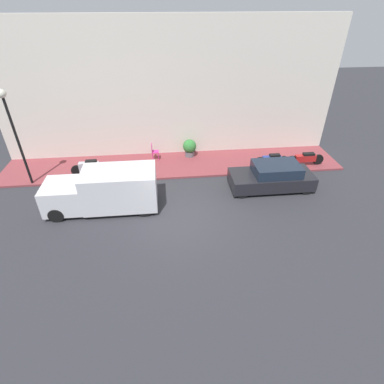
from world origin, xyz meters
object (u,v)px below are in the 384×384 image
(delivery_van, at_px, (103,190))
(scooter_silver, at_px, (90,167))
(potted_plant, at_px, (190,147))
(motorcycle_blue, at_px, (272,160))
(streetlamp, at_px, (11,121))
(parked_car, at_px, (272,177))
(cafe_chair, at_px, (154,151))
(motorcycle_red, at_px, (305,158))

(delivery_van, bearing_deg, scooter_silver, 22.11)
(potted_plant, bearing_deg, motorcycle_blue, -111.32)
(potted_plant, bearing_deg, scooter_silver, 107.32)
(streetlamp, bearing_deg, parked_car, -97.33)
(parked_car, distance_m, streetlamp, 12.48)
(delivery_van, distance_m, streetlamp, 5.31)
(streetlamp, bearing_deg, cafe_chair, -72.14)
(cafe_chair, bearing_deg, motorcycle_red, -100.85)
(delivery_van, bearing_deg, motorcycle_blue, -71.59)
(delivery_van, xyz_separation_m, motorcycle_red, (2.83, -10.60, -0.44))
(delivery_van, distance_m, potted_plant, 6.30)
(motorcycle_blue, bearing_deg, potted_plant, 68.68)
(streetlamp, xyz_separation_m, cafe_chair, (2.01, -6.23, -2.73))
(motorcycle_blue, distance_m, streetlamp, 13.08)
(motorcycle_blue, height_order, cafe_chair, cafe_chair)
(streetlamp, bearing_deg, potted_plant, -75.27)
(delivery_van, bearing_deg, potted_plant, -42.73)
(parked_car, distance_m, motorcycle_blue, 2.13)
(motorcycle_red, xyz_separation_m, potted_plant, (1.80, 6.33, 0.15))
(streetlamp, bearing_deg, motorcycle_blue, -87.93)
(motorcycle_blue, bearing_deg, scooter_silver, 89.85)
(parked_car, bearing_deg, motorcycle_blue, -18.62)
(scooter_silver, bearing_deg, delivery_van, -157.89)
(parked_car, bearing_deg, cafe_chair, 58.63)
(motorcycle_blue, distance_m, scooter_silver, 9.89)
(motorcycle_red, relative_size, scooter_silver, 1.11)
(streetlamp, bearing_deg, delivery_van, -121.01)
(delivery_van, relative_size, scooter_silver, 2.53)
(streetlamp, relative_size, potted_plant, 4.54)
(delivery_van, height_order, motorcycle_blue, delivery_van)
(delivery_van, height_order, streetlamp, streetlamp)
(motorcycle_blue, height_order, streetlamp, streetlamp)
(streetlamp, distance_m, potted_plant, 9.03)
(motorcycle_red, height_order, scooter_silver, scooter_silver)
(motorcycle_blue, relative_size, potted_plant, 1.87)
(delivery_van, relative_size, motorcycle_blue, 2.52)
(parked_car, xyz_separation_m, motorcycle_blue, (2.01, -0.68, -0.13))
(streetlamp, height_order, cafe_chair, streetlamp)
(motorcycle_blue, xyz_separation_m, motorcycle_red, (-0.07, -1.90, 0.01))
(scooter_silver, distance_m, streetlamp, 4.04)
(parked_car, bearing_deg, motorcycle_red, -52.96)
(parked_car, distance_m, scooter_silver, 9.43)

